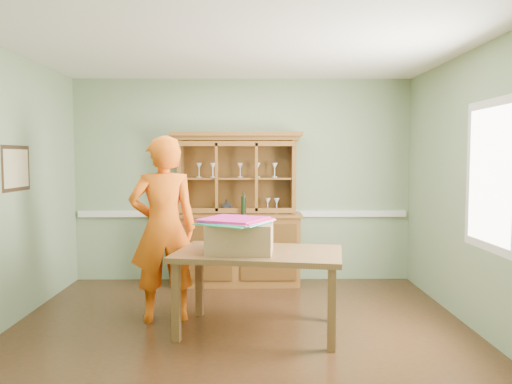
{
  "coord_description": "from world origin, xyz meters",
  "views": [
    {
      "loc": [
        0.11,
        -4.7,
        1.66
      ],
      "look_at": [
        0.16,
        0.4,
        1.3
      ],
      "focal_mm": 35.0,
      "sensor_mm": 36.0,
      "label": 1
    }
  ],
  "objects_px": {
    "china_hutch": "(237,231)",
    "cardboard_box": "(240,238)",
    "person": "(163,229)",
    "dining_table": "(259,261)"
  },
  "relations": [
    {
      "from": "china_hutch",
      "to": "cardboard_box",
      "type": "xyz_separation_m",
      "value": [
        0.08,
        -1.88,
        0.21
      ]
    },
    {
      "from": "person",
      "to": "cardboard_box",
      "type": "bearing_deg",
      "value": 137.48
    },
    {
      "from": "china_hutch",
      "to": "cardboard_box",
      "type": "height_order",
      "value": "china_hutch"
    },
    {
      "from": "china_hutch",
      "to": "person",
      "type": "distance_m",
      "value": 1.64
    },
    {
      "from": "china_hutch",
      "to": "dining_table",
      "type": "distance_m",
      "value": 1.83
    },
    {
      "from": "cardboard_box",
      "to": "person",
      "type": "height_order",
      "value": "person"
    },
    {
      "from": "cardboard_box",
      "to": "dining_table",
      "type": "bearing_deg",
      "value": 21.18
    },
    {
      "from": "dining_table",
      "to": "person",
      "type": "xyz_separation_m",
      "value": [
        -0.96,
        0.35,
        0.25
      ]
    },
    {
      "from": "china_hutch",
      "to": "dining_table",
      "type": "xyz_separation_m",
      "value": [
        0.26,
        -1.81,
        -0.02
      ]
    },
    {
      "from": "dining_table",
      "to": "cardboard_box",
      "type": "xyz_separation_m",
      "value": [
        -0.18,
        -0.07,
        0.23
      ]
    }
  ]
}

